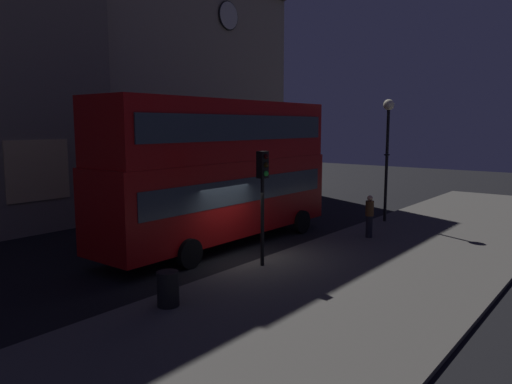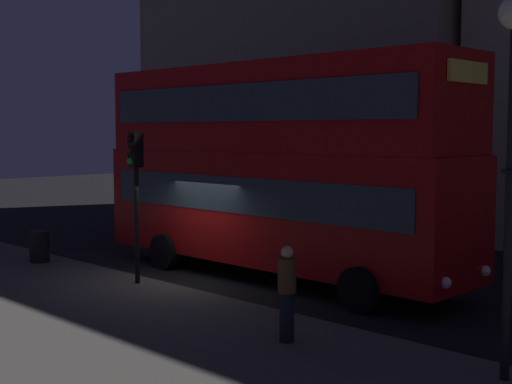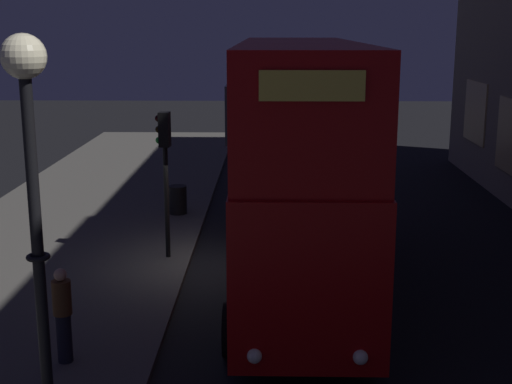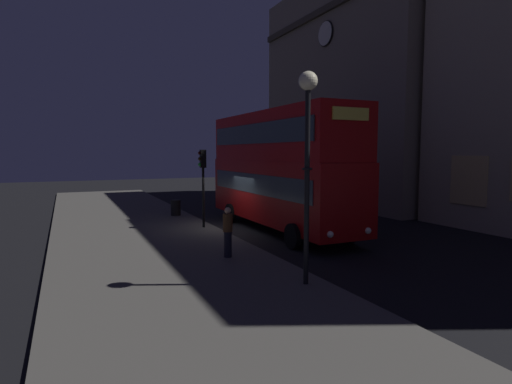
{
  "view_description": "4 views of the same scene",
  "coord_description": "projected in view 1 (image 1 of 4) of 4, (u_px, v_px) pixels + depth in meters",
  "views": [
    {
      "loc": [
        -12.58,
        -10.44,
        4.63
      ],
      "look_at": [
        0.9,
        0.12,
        2.27
      ],
      "focal_mm": 34.26,
      "sensor_mm": 36.0,
      "label": 1
    },
    {
      "loc": [
        13.63,
        -11.22,
        3.86
      ],
      "look_at": [
        1.09,
        1.49,
        2.29
      ],
      "focal_mm": 49.5,
      "sensor_mm": 36.0,
      "label": 2
    },
    {
      "loc": [
        16.86,
        1.46,
        5.88
      ],
      "look_at": [
        0.99,
        1.12,
        2.15
      ],
      "focal_mm": 49.96,
      "sensor_mm": 36.0,
      "label": 3
    },
    {
      "loc": [
        18.51,
        -7.1,
        3.69
      ],
      "look_at": [
        0.16,
        1.35,
        1.76
      ],
      "focal_mm": 29.17,
      "sensor_mm": 36.0,
      "label": 4
    }
  ],
  "objects": [
    {
      "name": "ground_plane",
      "position": [
        243.0,
        260.0,
        16.82
      ],
      "size": [
        80.0,
        80.0,
        0.0
      ],
      "primitive_type": "plane",
      "color": "black"
    },
    {
      "name": "sidewalk_slab",
      "position": [
        353.0,
        283.0,
        14.26
      ],
      "size": [
        44.0,
        7.21,
        0.12
      ],
      "primitive_type": "cube",
      "color": "#4C4944",
      "rests_on": "ground"
    },
    {
      "name": "building_plain_facade",
      "position": [
        168.0,
        65.0,
        31.69
      ],
      "size": [
        15.09,
        8.13,
        17.04
      ],
      "color": "tan",
      "rests_on": "ground"
    },
    {
      "name": "double_decker_bus",
      "position": [
        221.0,
        166.0,
        18.6
      ],
      "size": [
        11.0,
        2.91,
        5.53
      ],
      "rotation": [
        0.0,
        0.0,
        -0.0
      ],
      "color": "#9E0C0C",
      "rests_on": "ground"
    },
    {
      "name": "traffic_light_near_kerb",
      "position": [
        263.0,
        184.0,
        15.43
      ],
      "size": [
        0.34,
        0.37,
        3.69
      ],
      "rotation": [
        0.0,
        0.0,
        -0.07
      ],
      "color": "black",
      "rests_on": "sidewalk_slab"
    },
    {
      "name": "street_lamp",
      "position": [
        388.0,
        133.0,
        22.53
      ],
      "size": [
        0.5,
        0.5,
        5.68
      ],
      "color": "black",
      "rests_on": "sidewalk_slab"
    },
    {
      "name": "pedestrian",
      "position": [
        369.0,
        216.0,
        19.62
      ],
      "size": [
        0.33,
        0.33,
        1.71
      ],
      "rotation": [
        0.0,
        0.0,
        3.02
      ],
      "color": "black",
      "rests_on": "sidewalk_slab"
    },
    {
      "name": "litter_bin",
      "position": [
        168.0,
        289.0,
        12.22
      ],
      "size": [
        0.55,
        0.55,
        0.89
      ],
      "primitive_type": "cylinder",
      "color": "black",
      "rests_on": "sidewalk_slab"
    }
  ]
}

